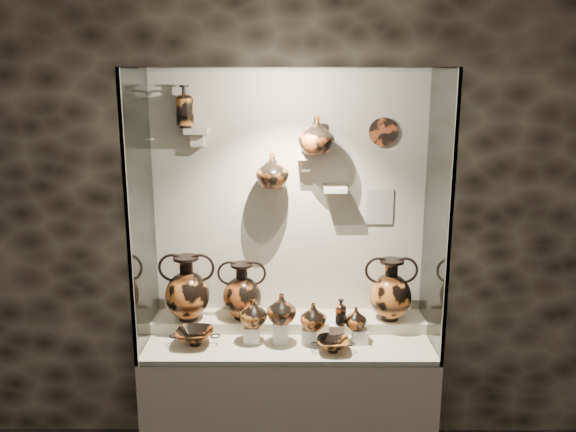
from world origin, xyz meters
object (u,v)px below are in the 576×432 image
object	(u,v)px
lekythos_small	(341,310)
ovoid_vase_a	(272,170)
kylix_right	(333,344)
jug_e	(356,318)
kylix_left	(195,336)
ovoid_vase_b	(316,135)
jug_a	(253,312)
jug_c	(313,316)
amphora_right	(391,289)
jug_b	(282,308)
amphora_left	(187,288)
lekythos_tall	(185,104)
amphora_mid	(242,291)

from	to	relation	value
lekythos_small	ovoid_vase_a	bearing A→B (deg)	130.90
kylix_right	ovoid_vase_a	size ratio (longest dim) A/B	1.16
jug_e	kylix_left	xyz separation A→B (m)	(-0.94, -0.05, -0.09)
ovoid_vase_b	ovoid_vase_a	bearing A→B (deg)	162.50
kylix_left	ovoid_vase_a	bearing A→B (deg)	34.81
jug_a	jug_c	xyz separation A→B (m)	(0.35, -0.02, -0.02)
amphora_right	lekythos_small	bearing A→B (deg)	-134.97
jug_a	jug_c	bearing A→B (deg)	-15.48
amphora_right	jug_b	distance (m)	0.70
amphora_left	amphora_right	distance (m)	1.25
jug_b	jug_e	world-z (taller)	jug_b
kylix_left	lekythos_tall	size ratio (longest dim) A/B	1.00
kylix_left	amphora_mid	bearing A→B (deg)	45.02
amphora_right	jug_e	bearing A→B (deg)	-130.35
amphora_mid	lekythos_small	bearing A→B (deg)	-28.25
jug_b	amphora_left	bearing A→B (deg)	-175.78
kylix_right	jug_e	bearing A→B (deg)	66.01
amphora_mid	lekythos_tall	bearing A→B (deg)	157.22
lekythos_small	kylix_right	xyz separation A→B (m)	(-0.05, -0.11, -0.16)
jug_c	jug_e	bearing A→B (deg)	15.15
amphora_mid	kylix_left	bearing A→B (deg)	-146.66
amphora_left	kylix_right	world-z (taller)	amphora_left
kylix_right	jug_c	bearing A→B (deg)	157.68
kylix_right	amphora_left	bearing A→B (deg)	-176.63
jug_c	ovoid_vase_a	distance (m)	0.89
jug_e	lekythos_small	xyz separation A→B (m)	(-0.09, -0.03, 0.06)
jug_c	lekythos_small	xyz separation A→B (m)	(0.16, -0.00, 0.04)
jug_c	kylix_right	world-z (taller)	jug_c
amphora_right	ovoid_vase_a	size ratio (longest dim) A/B	1.88
amphora_left	lekythos_tall	distance (m)	1.11
jug_b	ovoid_vase_a	bearing A→B (deg)	124.95
jug_a	lekythos_small	size ratio (longest dim) A/B	0.98
lekythos_small	jug_b	bearing A→B (deg)	163.43
lekythos_small	ovoid_vase_a	world-z (taller)	ovoid_vase_a
amphora_left	kylix_left	distance (m)	0.31
amphora_left	ovoid_vase_a	size ratio (longest dim) A/B	1.99
jug_e	amphora_mid	bearing A→B (deg)	148.65
kylix_left	ovoid_vase_b	world-z (taller)	ovoid_vase_b
amphora_mid	jug_a	distance (m)	0.22
amphora_left	ovoid_vase_a	distance (m)	0.89
ovoid_vase_b	jug_e	bearing A→B (deg)	-58.95
jug_b	jug_c	bearing A→B (deg)	22.89
jug_a	ovoid_vase_a	bearing A→B (deg)	52.61
amphora_left	lekythos_small	bearing A→B (deg)	12.79
jug_a	kylix_right	xyz separation A→B (m)	(0.46, -0.13, -0.14)
ovoid_vase_a	ovoid_vase_b	size ratio (longest dim) A/B	0.93
kylix_left	jug_e	bearing A→B (deg)	6.24
amphora_left	amphora_right	world-z (taller)	amphora_left
jug_a	jug_c	size ratio (longest dim) A/B	1.07
jug_c	jug_e	distance (m)	0.26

